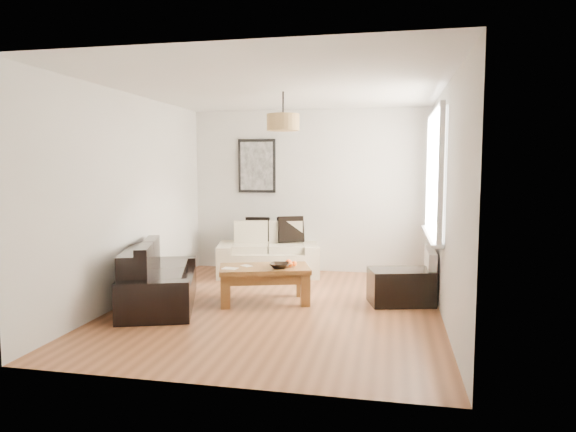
% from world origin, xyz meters
% --- Properties ---
extents(floor, '(4.50, 4.50, 0.00)m').
position_xyz_m(floor, '(0.00, 0.00, 0.00)').
color(floor, brown).
rests_on(floor, ground).
extents(ceiling, '(3.80, 4.50, 0.00)m').
position_xyz_m(ceiling, '(0.00, 0.00, 2.60)').
color(ceiling, white).
rests_on(ceiling, floor).
extents(wall_back, '(3.80, 0.04, 2.60)m').
position_xyz_m(wall_back, '(0.00, 2.25, 1.30)').
color(wall_back, silver).
rests_on(wall_back, floor).
extents(wall_front, '(3.80, 0.04, 2.60)m').
position_xyz_m(wall_front, '(0.00, -2.25, 1.30)').
color(wall_front, silver).
rests_on(wall_front, floor).
extents(wall_left, '(0.04, 4.50, 2.60)m').
position_xyz_m(wall_left, '(-1.90, 0.00, 1.30)').
color(wall_left, silver).
rests_on(wall_left, floor).
extents(wall_right, '(0.04, 4.50, 2.60)m').
position_xyz_m(wall_right, '(1.90, 0.00, 1.30)').
color(wall_right, silver).
rests_on(wall_right, floor).
extents(window_bay, '(0.14, 1.90, 1.60)m').
position_xyz_m(window_bay, '(1.86, 0.80, 1.60)').
color(window_bay, white).
rests_on(window_bay, wall_right).
extents(radiator, '(0.10, 0.90, 0.52)m').
position_xyz_m(radiator, '(1.82, 0.80, 0.38)').
color(radiator, white).
rests_on(radiator, wall_right).
extents(poster, '(0.62, 0.04, 0.87)m').
position_xyz_m(poster, '(-0.85, 2.22, 1.70)').
color(poster, black).
rests_on(poster, wall_back).
extents(pendant_shade, '(0.40, 0.40, 0.20)m').
position_xyz_m(pendant_shade, '(0.00, 0.30, 2.23)').
color(pendant_shade, tan).
rests_on(pendant_shade, ceiling).
extents(loveseat_cream, '(1.70, 1.18, 0.77)m').
position_xyz_m(loveseat_cream, '(-0.56, 1.78, 0.38)').
color(loveseat_cream, beige).
rests_on(loveseat_cream, floor).
extents(sofa_leather, '(1.29, 1.81, 0.71)m').
position_xyz_m(sofa_leather, '(-1.43, -0.20, 0.35)').
color(sofa_leather, black).
rests_on(sofa_leather, floor).
extents(coffee_table, '(1.24, 0.91, 0.45)m').
position_xyz_m(coffee_table, '(-0.22, 0.20, 0.23)').
color(coffee_table, brown).
rests_on(coffee_table, floor).
extents(ottoman, '(0.85, 0.66, 0.43)m').
position_xyz_m(ottoman, '(1.45, 0.45, 0.22)').
color(ottoman, black).
rests_on(ottoman, floor).
extents(cushion_left, '(0.40, 0.17, 0.38)m').
position_xyz_m(cushion_left, '(-0.78, 1.97, 0.69)').
color(cushion_left, black).
rests_on(cushion_left, loveseat_cream).
extents(cushion_right, '(0.42, 0.28, 0.41)m').
position_xyz_m(cushion_right, '(-0.24, 1.97, 0.70)').
color(cushion_right, black).
rests_on(cushion_right, loveseat_cream).
extents(fruit_bowl, '(0.26, 0.26, 0.06)m').
position_xyz_m(fruit_bowl, '(-0.01, 0.14, 0.48)').
color(fruit_bowl, black).
rests_on(fruit_bowl, coffee_table).
extents(orange_a, '(0.07, 0.07, 0.06)m').
position_xyz_m(orange_a, '(0.11, 0.20, 0.49)').
color(orange_a, orange).
rests_on(orange_a, fruit_bowl).
extents(orange_b, '(0.08, 0.08, 0.07)m').
position_xyz_m(orange_b, '(0.15, 0.26, 0.49)').
color(orange_b, orange).
rests_on(orange_b, fruit_bowl).
extents(orange_c, '(0.09, 0.09, 0.09)m').
position_xyz_m(orange_c, '(0.07, 0.30, 0.49)').
color(orange_c, '#E14812').
rests_on(orange_c, fruit_bowl).
extents(papers, '(0.19, 0.15, 0.01)m').
position_xyz_m(papers, '(-0.60, -0.01, 0.45)').
color(papers, silver).
rests_on(papers, coffee_table).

